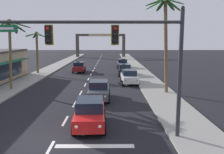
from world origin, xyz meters
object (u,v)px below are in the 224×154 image
(sedan_parked_far_kerb, at_px, (129,77))
(palm_left_third, at_px, (37,44))
(sedan_parked_mid_kerb, at_px, (125,70))
(sedan_oncoming_far, at_px, (79,67))
(palm_left_second, at_px, (10,35))
(traffic_signal_mast, at_px, (118,47))
(sedan_third_in_queue, at_px, (99,90))
(palm_right_second, at_px, (165,24))
(town_gateway_arch, at_px, (101,42))
(sedan_lead_at_stop_bar, at_px, (90,113))
(sedan_parked_nearest_kerb, at_px, (122,63))

(sedan_parked_far_kerb, height_order, palm_left_third, palm_left_third)
(sedan_parked_mid_kerb, bearing_deg, sedan_oncoming_far, 152.76)
(sedan_oncoming_far, distance_m, palm_left_second, 15.89)
(sedan_oncoming_far, xyz_separation_m, sedan_parked_mid_kerb, (7.31, -3.76, 0.00))
(sedan_oncoming_far, xyz_separation_m, palm_left_second, (-5.20, -14.20, 4.88))
(sedan_parked_mid_kerb, bearing_deg, sedan_parked_far_kerb, -88.96)
(traffic_signal_mast, bearing_deg, sedan_third_in_queue, 99.35)
(palm_left_third, distance_m, palm_right_second, 21.89)
(sedan_oncoming_far, xyz_separation_m, sedan_parked_far_kerb, (7.43, -10.47, 0.00))
(sedan_oncoming_far, bearing_deg, town_gateway_arch, 86.33)
(sedan_lead_at_stop_bar, height_order, sedan_parked_mid_kerb, same)
(sedan_oncoming_far, bearing_deg, sedan_parked_mid_kerb, -27.24)
(sedan_third_in_queue, bearing_deg, sedan_parked_far_kerb, 67.02)
(palm_right_second, bearing_deg, palm_left_second, 173.42)
(palm_left_second, height_order, town_gateway_arch, palm_left_second)
(town_gateway_arch, bearing_deg, sedan_parked_nearest_kerb, -79.41)
(palm_left_second, bearing_deg, sedan_oncoming_far, 69.88)
(sedan_parked_mid_kerb, bearing_deg, sedan_lead_at_stop_bar, -99.10)
(sedan_lead_at_stop_bar, bearing_deg, sedan_parked_nearest_kerb, 83.53)
(sedan_third_in_queue, bearing_deg, traffic_signal_mast, -80.65)
(sedan_third_in_queue, relative_size, palm_left_second, 0.60)
(traffic_signal_mast, height_order, sedan_parked_far_kerb, traffic_signal_mast)
(sedan_parked_nearest_kerb, bearing_deg, sedan_oncoming_far, -142.06)
(sedan_lead_at_stop_bar, xyz_separation_m, palm_left_third, (-10.07, 23.28, 3.78))
(town_gateway_arch, bearing_deg, sedan_oncoming_far, -93.67)
(traffic_signal_mast, xyz_separation_m, sedan_parked_far_kerb, (1.88, 16.58, -4.10))
(traffic_signal_mast, height_order, sedan_third_in_queue, traffic_signal_mast)
(sedan_third_in_queue, height_order, palm_right_second, palm_right_second)
(traffic_signal_mast, xyz_separation_m, sedan_parked_nearest_kerb, (1.84, 32.81, -4.10))
(sedan_lead_at_stop_bar, bearing_deg, palm_right_second, 54.59)
(sedan_parked_mid_kerb, height_order, town_gateway_arch, town_gateway_arch)
(sedan_parked_mid_kerb, xyz_separation_m, palm_left_third, (-13.49, 1.92, 3.78))
(sedan_parked_nearest_kerb, bearing_deg, sedan_parked_far_kerb, -89.85)
(sedan_third_in_queue, xyz_separation_m, town_gateway_arch, (-1.95, 52.01, 3.61))
(sedan_lead_at_stop_bar, xyz_separation_m, sedan_third_in_queue, (0.22, 6.82, 0.00))
(sedan_lead_at_stop_bar, height_order, sedan_parked_nearest_kerb, same)
(town_gateway_arch, bearing_deg, sedan_parked_mid_kerb, -82.18)
(sedan_oncoming_far, xyz_separation_m, town_gateway_arch, (2.16, 33.71, 3.61))
(sedan_lead_at_stop_bar, bearing_deg, traffic_signal_mast, -49.20)
(sedan_lead_at_stop_bar, distance_m, town_gateway_arch, 58.97)
(traffic_signal_mast, xyz_separation_m, sedan_oncoming_far, (-5.55, 27.05, -4.10))
(sedan_parked_nearest_kerb, xyz_separation_m, palm_left_second, (-12.59, -19.96, 4.88))
(palm_left_third, xyz_separation_m, palm_right_second, (16.56, -14.15, 2.17))
(sedan_third_in_queue, distance_m, sedan_parked_nearest_kerb, 24.29)
(palm_left_second, relative_size, palm_left_third, 1.13)
(sedan_lead_at_stop_bar, relative_size, palm_left_second, 0.61)
(palm_right_second, bearing_deg, sedan_parked_nearest_kerb, 97.82)
(sedan_parked_nearest_kerb, relative_size, town_gateway_arch, 0.30)
(town_gateway_arch, bearing_deg, traffic_signal_mast, -86.81)
(palm_right_second, bearing_deg, sedan_third_in_queue, -159.79)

